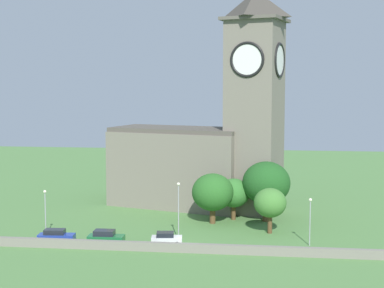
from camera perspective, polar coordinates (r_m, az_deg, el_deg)
name	(u,v)px	position (r m, az deg, el deg)	size (l,w,h in m)	color
ground_plane	(199,221)	(91.49, 0.63, -7.42)	(200.00, 200.00, 0.00)	#517F42
church	(209,141)	(99.09, 1.68, 0.33)	(31.09, 17.88, 35.79)	slate
quay_barrier	(183,248)	(74.72, -0.92, -10.00)	(50.22, 0.70, 1.16)	gray
car_blue	(56,236)	(81.06, -13.02, -8.65)	(4.90, 2.36, 1.80)	#233D9E
car_green	(106,237)	(78.93, -8.35, -8.91)	(4.79, 2.41, 1.91)	#1E6B38
car_white	(166,238)	(78.26, -2.50, -9.09)	(4.21, 2.57, 1.63)	silver
streetlamp_west_end	(45,205)	(83.60, -14.02, -5.78)	(0.44, 0.44, 6.53)	#9EA0A5
streetlamp_west_mid	(179,203)	(78.93, -1.31, -5.70)	(0.44, 0.44, 7.92)	#9EA0A5
streetlamp_central	(310,213)	(78.36, 11.36, -6.61)	(0.44, 0.44, 6.26)	#9EA0A5
tree_churchyard	(213,192)	(88.83, 2.01, -4.70)	(6.27, 6.27, 7.60)	brown
tree_riverside_east	(266,183)	(90.65, 7.20, -3.79)	(7.32, 7.32, 9.23)	brown
tree_riverside_west	(270,203)	(83.77, 7.57, -5.68)	(4.60, 4.60, 6.44)	brown
tree_by_tower	(234,193)	(91.54, 4.05, -4.76)	(4.96, 4.96, 6.43)	brown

